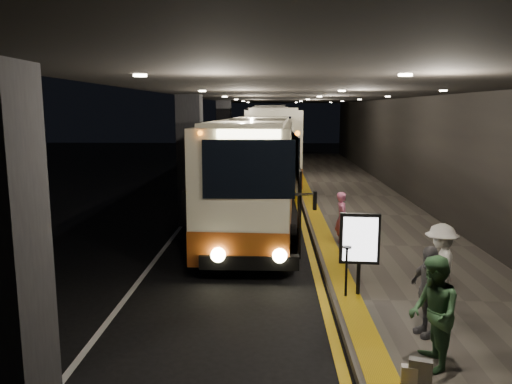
{
  "coord_description": "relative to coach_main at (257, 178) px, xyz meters",
  "views": [
    {
      "loc": [
        1.26,
        -12.74,
        3.95
      ],
      "look_at": [
        0.83,
        0.64,
        1.7
      ],
      "focal_mm": 35.0,
      "sensor_mm": 36.0,
      "label": 1
    }
  ],
  "objects": [
    {
      "name": "ground",
      "position": [
        -0.76,
        -3.61,
        -1.69
      ],
      "size": [
        90.0,
        90.0,
        0.0
      ],
      "primitive_type": "plane",
      "color": "black"
    },
    {
      "name": "lane_line_white",
      "position": [
        -2.56,
        1.39,
        -1.68
      ],
      "size": [
        0.12,
        50.0,
        0.01
      ],
      "primitive_type": "cube",
      "color": "silver",
      "rests_on": "ground"
    },
    {
      "name": "kerb_stripe_yellow",
      "position": [
        1.59,
        1.39,
        -1.68
      ],
      "size": [
        0.18,
        50.0,
        0.01
      ],
      "primitive_type": "cube",
      "color": "gold",
      "rests_on": "ground"
    },
    {
      "name": "sidewalk",
      "position": [
        3.99,
        1.39,
        -1.61
      ],
      "size": [
        4.5,
        50.0,
        0.15
      ],
      "primitive_type": "cube",
      "color": "#514C44",
      "rests_on": "ground"
    },
    {
      "name": "tactile_strip",
      "position": [
        2.09,
        1.39,
        -1.53
      ],
      "size": [
        0.5,
        50.0,
        0.01
      ],
      "primitive_type": "cube",
      "color": "gold",
      "rests_on": "sidewalk"
    },
    {
      "name": "terminal_wall",
      "position": [
        6.24,
        1.39,
        1.31
      ],
      "size": [
        0.1,
        50.0,
        6.0
      ],
      "primitive_type": "cube",
      "color": "black",
      "rests_on": "ground"
    },
    {
      "name": "support_columns",
      "position": [
        -2.26,
        0.39,
        0.51
      ],
      "size": [
        0.8,
        24.8,
        4.4
      ],
      "color": "black",
      "rests_on": "ground"
    },
    {
      "name": "canopy",
      "position": [
        1.74,
        1.39,
        2.91
      ],
      "size": [
        9.0,
        50.0,
        0.4
      ],
      "primitive_type": "cube",
      "color": "black",
      "rests_on": "support_columns"
    },
    {
      "name": "coach_main",
      "position": [
        0.0,
        0.0,
        0.0
      ],
      "size": [
        2.83,
        11.36,
        3.51
      ],
      "rotation": [
        0.0,
        0.0,
        -0.05
      ],
      "color": "beige",
      "rests_on": "ground"
    },
    {
      "name": "coach_second",
      "position": [
        0.21,
        11.48,
        0.17
      ],
      "size": [
        3.31,
        12.44,
        3.87
      ],
      "rotation": [
        0.0,
        0.0,
        0.06
      ],
      "color": "beige",
      "rests_on": "ground"
    },
    {
      "name": "coach_third",
      "position": [
        0.22,
        27.28,
        0.27
      ],
      "size": [
        2.97,
        13.02,
        4.08
      ],
      "rotation": [
        0.0,
        0.0,
        0.02
      ],
      "color": "beige",
      "rests_on": "ground"
    },
    {
      "name": "passenger_boarding",
      "position": [
        2.49,
        -2.55,
        -0.79
      ],
      "size": [
        0.37,
        0.55,
        1.49
      ],
      "primitive_type": "imported",
      "rotation": [
        0.0,
        0.0,
        1.59
      ],
      "color": "#D96595",
      "rests_on": "sidewalk"
    },
    {
      "name": "passenger_waiting_green",
      "position": [
        2.88,
        -9.39,
        -0.69
      ],
      "size": [
        0.53,
        0.84,
        1.7
      ],
      "primitive_type": "imported",
      "rotation": [
        0.0,
        0.0,
        -1.6
      ],
      "color": "#36623C",
      "rests_on": "sidewalk"
    },
    {
      "name": "passenger_waiting_white",
      "position": [
        3.71,
        -7.15,
        -0.7
      ],
      "size": [
        0.8,
        1.18,
        1.67
      ],
      "primitive_type": "imported",
      "rotation": [
        0.0,
        0.0,
        -1.88
      ],
      "color": "white",
      "rests_on": "sidewalk"
    },
    {
      "name": "passenger_waiting_grey",
      "position": [
        3.14,
        -8.3,
        -0.76
      ],
      "size": [
        0.73,
        1.01,
        1.56
      ],
      "primitive_type": "imported",
      "rotation": [
        0.0,
        0.0,
        -1.25
      ],
      "color": "#535257",
      "rests_on": "sidewalk"
    },
    {
      "name": "bag_polka",
      "position": [
        2.57,
        -9.9,
        -1.34
      ],
      "size": [
        0.34,
        0.23,
        0.38
      ],
      "primitive_type": "cube",
      "rotation": [
        0.0,
        0.0,
        -0.31
      ],
      "color": "black",
      "rests_on": "sidewalk"
    },
    {
      "name": "bag_plain",
      "position": [
        2.43,
        -9.87,
        -1.4
      ],
      "size": [
        0.24,
        0.16,
        0.27
      ],
      "primitive_type": "cube",
      "rotation": [
        0.0,
        0.0,
        -0.18
      ],
      "color": "silver",
      "rests_on": "sidewalk"
    },
    {
      "name": "info_sign",
      "position": [
        2.3,
        -6.48,
        -0.38
      ],
      "size": [
        0.81,
        0.18,
        1.71
      ],
      "rotation": [
        0.0,
        0.0,
        -0.08
      ],
      "color": "black",
      "rests_on": "sidewalk"
    },
    {
      "name": "stanchion_post",
      "position": [
        2.03,
        -6.59,
        -1.01
      ],
      "size": [
        0.05,
        0.05,
        1.04
      ],
      "primitive_type": "cylinder",
      "color": "black",
      "rests_on": "sidewalk"
    }
  ]
}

